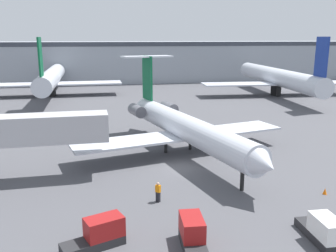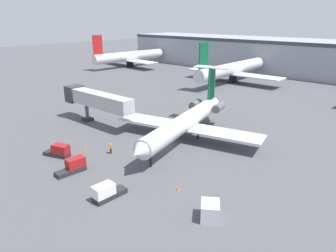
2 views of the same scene
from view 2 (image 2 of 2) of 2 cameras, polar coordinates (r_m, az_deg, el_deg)
The scene contains 13 objects.
ground_plane at distance 50.00m, azimuth -1.11°, elevation -3.53°, with size 400.00×400.00×0.10m, color #4C4C51.
regional_jet at distance 51.18m, azimuth 3.49°, elevation 1.04°, with size 25.48×29.26×10.66m.
jet_bridge at distance 60.29m, azimuth -13.42°, elevation 4.82°, with size 17.37×3.31×6.49m.
ground_crew_marshaller at distance 47.38m, azimuth -10.50°, elevation -4.02°, with size 0.47×0.46×1.69m.
baggage_tug_lead at distance 48.33m, azimuth -19.38°, elevation -4.39°, with size 4.24×2.72×1.90m.
baggage_tug_trailing at distance 36.25m, azimuth -11.23°, elevation -11.85°, with size 1.54×4.05×1.90m.
baggage_tug_spare at distance 43.09m, azimuth -16.98°, elevation -7.06°, with size 1.70×4.09×1.90m.
cargo_container_uld at distance 32.77m, azimuth 7.73°, elevation -15.18°, with size 2.83×2.95×1.82m.
traffic_cone_near at distance 49.09m, azimuth -15.11°, elevation -4.28°, with size 0.36×0.36×0.55m.
traffic_cone_mid at distance 37.53m, azimuth 1.81°, elevation -11.28°, with size 0.36×0.36×0.55m.
terminal_building at distance 119.30m, azimuth 26.97°, elevation 10.85°, with size 161.93×22.50×11.89m.
parked_airliner_west_end at distance 130.77m, azimuth -7.13°, elevation 12.53°, with size 28.43×33.64×13.15m.
parked_airliner_west_mid at distance 99.95m, azimuth 11.89°, elevation 10.20°, with size 31.43×37.36×13.17m.
Camera 2 is at (31.59, -33.53, 19.40)m, focal length 33.21 mm.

